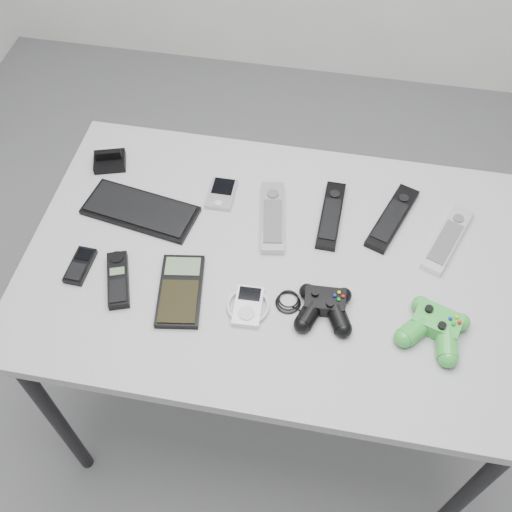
% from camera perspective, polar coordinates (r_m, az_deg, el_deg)
% --- Properties ---
extents(floor, '(3.50, 3.50, 0.00)m').
position_cam_1_polar(floor, '(2.15, 2.46, -11.54)').
color(floor, slate).
rests_on(floor, ground).
extents(desk, '(1.20, 0.77, 0.80)m').
position_cam_1_polar(desk, '(1.48, 2.09, -1.93)').
color(desk, '#969698').
rests_on(desk, floor).
extents(pda_keyboard, '(0.30, 0.17, 0.02)m').
position_cam_1_polar(pda_keyboard, '(1.53, -10.96, 4.32)').
color(pda_keyboard, black).
rests_on(pda_keyboard, desk).
extents(dock_bracket, '(0.10, 0.09, 0.04)m').
position_cam_1_polar(dock_bracket, '(1.65, -13.83, 9.03)').
color(dock_bracket, black).
rests_on(dock_bracket, desk).
extents(pda, '(0.07, 0.10, 0.02)m').
position_cam_1_polar(pda, '(1.54, -3.30, 5.96)').
color(pda, '#A3A3AA').
rests_on(pda, desk).
extents(remote_silver_a, '(0.09, 0.23, 0.02)m').
position_cam_1_polar(remote_silver_a, '(1.49, 1.60, 3.80)').
color(remote_silver_a, '#A3A3AA').
rests_on(remote_silver_a, desk).
extents(remote_black_a, '(0.05, 0.21, 0.02)m').
position_cam_1_polar(remote_black_a, '(1.50, 7.16, 3.91)').
color(remote_black_a, black).
rests_on(remote_black_a, desk).
extents(remote_black_b, '(0.13, 0.23, 0.02)m').
position_cam_1_polar(remote_black_b, '(1.52, 12.88, 3.59)').
color(remote_black_b, black).
rests_on(remote_black_b, desk).
extents(remote_silver_b, '(0.13, 0.22, 0.02)m').
position_cam_1_polar(remote_silver_b, '(1.51, 17.79, 1.60)').
color(remote_silver_b, silver).
rests_on(remote_silver_b, desk).
extents(mobile_phone, '(0.05, 0.10, 0.02)m').
position_cam_1_polar(mobile_phone, '(1.46, -16.40, -0.88)').
color(mobile_phone, black).
rests_on(mobile_phone, desk).
extents(cordless_handset, '(0.09, 0.16, 0.02)m').
position_cam_1_polar(cordless_handset, '(1.41, -13.00, -2.20)').
color(cordless_handset, black).
rests_on(cordless_handset, desk).
extents(calculator, '(0.12, 0.20, 0.02)m').
position_cam_1_polar(calculator, '(1.37, -7.22, -3.27)').
color(calculator, black).
rests_on(calculator, desk).
extents(mp3_player, '(0.10, 0.11, 0.02)m').
position_cam_1_polar(mp3_player, '(1.34, -0.77, -4.78)').
color(mp3_player, silver).
rests_on(mp3_player, desk).
extents(controller_black, '(0.22, 0.15, 0.04)m').
position_cam_1_polar(controller_black, '(1.33, 6.54, -4.76)').
color(controller_black, black).
rests_on(controller_black, desk).
extents(controller_green, '(0.18, 0.19, 0.05)m').
position_cam_1_polar(controller_green, '(1.35, 16.68, -6.44)').
color(controller_green, '#23832E').
rests_on(controller_green, desk).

